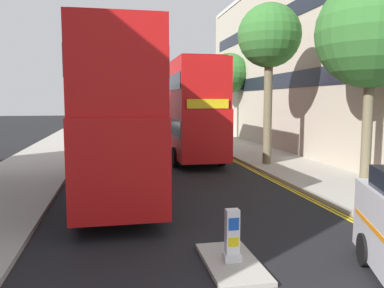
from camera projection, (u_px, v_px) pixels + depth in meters
sidewalk_right at (283, 163)px, 20.97m from camera, size 4.00×80.00×0.14m
sidewalk_left at (28, 172)px, 18.48m from camera, size 4.00×80.00×0.14m
kerb_line_outer at (260, 173)px, 18.63m from camera, size 0.10×56.00×0.01m
kerb_line_inner at (256, 173)px, 18.60m from camera, size 0.10×56.00×0.01m
traffic_island at (232, 263)px, 8.15m from camera, size 1.10×2.20×0.10m
keep_left_bollard at (232, 237)px, 8.08m from camera, size 0.36×0.28×1.11m
double_decker_bus_away at (117, 112)px, 14.38m from camera, size 2.80×10.81×5.64m
double_decker_bus_oncoming at (187, 107)px, 23.38m from camera, size 2.80×10.81×5.64m
street_tree_near at (269, 38)px, 19.76m from camera, size 3.23×3.23×8.21m
street_tree_mid at (229, 74)px, 33.61m from camera, size 3.43×3.43×7.39m
street_tree_far at (186, 74)px, 41.71m from camera, size 3.03×3.03×7.70m
street_tree_distant at (372, 33)px, 14.82m from camera, size 4.25×4.25×8.03m
townhouse_terrace_right at (325, 64)px, 29.70m from camera, size 10.08×28.00×12.46m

